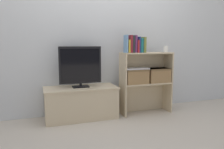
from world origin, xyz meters
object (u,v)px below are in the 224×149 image
(tv_stand, at_px, (81,103))
(book_charcoal, at_px, (132,44))
(book_olive, at_px, (143,45))
(baby_monitor, at_px, (166,49))
(book_plum, at_px, (135,44))
(laptop, at_px, (136,68))
(storage_basket_right, at_px, (157,74))
(book_maroon, at_px, (130,44))
(book_crimson, at_px, (137,46))
(tv, at_px, (80,66))
(book_navy, at_px, (138,45))
(book_teal, at_px, (140,45))
(book_mustard, at_px, (128,46))
(storage_basket_left, at_px, (136,76))
(book_skyblue, at_px, (126,44))

(tv_stand, bearing_deg, book_charcoal, -8.50)
(book_olive, xyz_separation_m, baby_monitor, (0.40, 0.03, -0.06))
(book_plum, distance_m, laptop, 0.35)
(baby_monitor, distance_m, storage_basket_right, 0.40)
(book_charcoal, distance_m, book_plum, 0.04)
(tv_stand, bearing_deg, book_maroon, -8.91)
(tv_stand, distance_m, book_plum, 1.11)
(storage_basket_right, bearing_deg, book_olive, -177.44)
(book_plum, bearing_deg, baby_monitor, 2.89)
(book_crimson, distance_m, storage_basket_right, 0.55)
(tv, distance_m, book_navy, 0.87)
(tv, distance_m, laptop, 0.79)
(book_charcoal, bearing_deg, book_navy, 0.00)
(book_teal, bearing_deg, book_crimson, 180.00)
(book_maroon, xyz_separation_m, baby_monitor, (0.60, 0.03, -0.07))
(book_maroon, relative_size, book_teal, 1.21)
(book_plum, bearing_deg, book_crimson, 0.00)
(book_charcoal, height_order, laptop, book_charcoal)
(book_mustard, relative_size, book_olive, 0.83)
(book_mustard, distance_m, book_maroon, 0.04)
(book_teal, xyz_separation_m, baby_monitor, (0.44, 0.03, -0.05))
(book_mustard, distance_m, book_charcoal, 0.07)
(book_plum, xyz_separation_m, laptop, (0.03, 0.01, -0.35))
(book_navy, bearing_deg, storage_basket_left, 158.84)
(tv_stand, xyz_separation_m, book_skyblue, (0.62, -0.11, 0.81))
(tv, relative_size, book_olive, 2.64)
(book_maroon, height_order, book_plum, same)
(book_olive, bearing_deg, book_maroon, 180.00)
(book_maroon, bearing_deg, storage_basket_left, 6.69)
(book_crimson, xyz_separation_m, storage_basket_left, (-0.01, 0.01, -0.42))
(laptop, bearing_deg, book_charcoal, -169.83)
(book_plum, xyz_separation_m, storage_basket_left, (0.03, 0.01, -0.45))
(book_olive, bearing_deg, book_crimson, 180.00)
(book_crimson, distance_m, storage_basket_left, 0.42)
(tv, xyz_separation_m, laptop, (0.78, -0.09, -0.05))
(book_charcoal, height_order, book_plum, book_plum)
(book_mustard, distance_m, book_teal, 0.19)
(book_skyblue, xyz_separation_m, book_olive, (0.26, -0.00, -0.01))
(book_mustard, bearing_deg, laptop, 5.09)
(book_navy, bearing_deg, tv, 172.59)
(storage_basket_left, bearing_deg, book_teal, -10.41)
(book_mustard, bearing_deg, book_crimson, 0.00)
(book_maroon, distance_m, book_navy, 0.13)
(book_mustard, relative_size, storage_basket_right, 0.53)
(tv, distance_m, book_plum, 0.82)
(tv, height_order, baby_monitor, baby_monitor)
(book_maroon, xyz_separation_m, book_plum, (0.07, 0.00, 0.00))
(book_maroon, distance_m, storage_basket_left, 0.46)
(baby_monitor, bearing_deg, book_mustard, -177.59)
(tv, relative_size, baby_monitor, 4.63)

